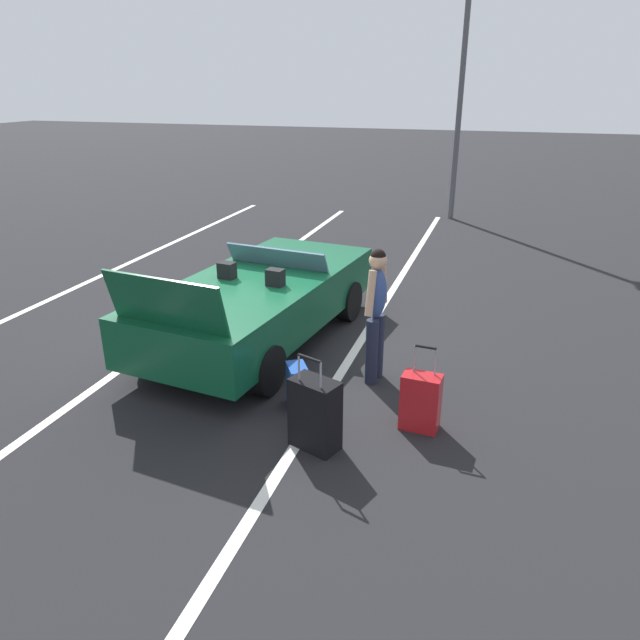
% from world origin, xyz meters
% --- Properties ---
extents(ground_plane, '(80.00, 80.00, 0.00)m').
position_xyz_m(ground_plane, '(0.00, 0.00, 0.00)').
color(ground_plane, black).
extents(lot_line_near, '(18.00, 0.12, 0.01)m').
position_xyz_m(lot_line_near, '(0.00, -1.34, 0.00)').
color(lot_line_near, silver).
rests_on(lot_line_near, ground_plane).
extents(lot_line_mid, '(18.00, 0.12, 0.01)m').
position_xyz_m(lot_line_mid, '(0.00, 1.36, 0.00)').
color(lot_line_mid, silver).
rests_on(lot_line_mid, ground_plane).
extents(lot_line_far, '(18.00, 0.12, 0.01)m').
position_xyz_m(lot_line_far, '(0.00, 4.06, 0.00)').
color(lot_line_far, silver).
rests_on(lot_line_far, ground_plane).
extents(convertible_car, '(4.32, 2.24, 1.53)m').
position_xyz_m(convertible_car, '(0.20, -0.02, 0.59)').
color(convertible_car, '#0F4C2D').
rests_on(convertible_car, ground_plane).
extents(suitcase_large_black, '(0.43, 0.55, 1.02)m').
position_xyz_m(suitcase_large_black, '(-2.23, -1.54, 0.37)').
color(suitcase_large_black, black).
rests_on(suitcase_large_black, ground_plane).
extents(suitcase_medium_bright, '(0.27, 0.42, 0.92)m').
position_xyz_m(suitcase_medium_bright, '(-1.58, -2.48, 0.31)').
color(suitcase_medium_bright, red).
rests_on(suitcase_medium_bright, ground_plane).
extents(suitcase_small_carryon, '(0.39, 0.35, 0.50)m').
position_xyz_m(suitcase_small_carryon, '(-1.54, -1.11, 0.25)').
color(suitcase_small_carryon, '#1E479E').
rests_on(suitcase_small_carryon, ground_plane).
extents(traveler_person, '(0.61, 0.26, 1.65)m').
position_xyz_m(traveler_person, '(-0.65, -1.77, 0.93)').
color(traveler_person, '#1E2338').
rests_on(traveler_person, ground_plane).
extents(parking_lamp_post, '(0.50, 0.24, 6.06)m').
position_xyz_m(parking_lamp_post, '(8.97, -1.67, 3.46)').
color(parking_lamp_post, '#4C4C51').
rests_on(parking_lamp_post, ground_plane).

